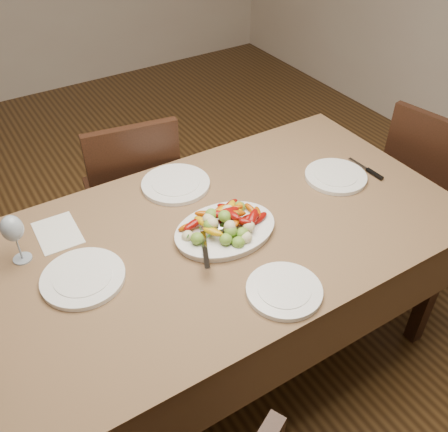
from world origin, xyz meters
TOP-DOWN VIEW (x-y plane):
  - floor at (0.00, 0.00)m, footprint 6.00×6.00m
  - dining_table at (0.13, -0.24)m, footprint 1.85×1.05m
  - chair_far at (0.05, 0.53)m, footprint 0.48×0.48m
  - chair_right at (1.39, -0.27)m, footprint 0.49×0.49m
  - serving_platter at (0.11, -0.27)m, footprint 0.39×0.29m
  - roasted_vegetables at (0.11, -0.27)m, footprint 0.32×0.21m
  - serving_spoon at (0.05, -0.31)m, footprint 0.28×0.18m
  - plate_left at (-0.42, -0.22)m, footprint 0.28×0.28m
  - plate_right at (0.71, -0.22)m, footprint 0.26×0.26m
  - plate_far at (0.10, 0.10)m, footprint 0.29×0.29m
  - plate_near at (0.12, -0.62)m, footprint 0.25×0.25m
  - wine_glass at (-0.57, -0.00)m, footprint 0.08×0.08m
  - menu_card at (-0.42, 0.07)m, footprint 0.16×0.21m
  - table_knife at (0.87, -0.25)m, footprint 0.02×0.20m

SIDE VIEW (x-z plane):
  - floor at x=0.00m, z-range 0.00..0.00m
  - dining_table at x=0.13m, z-range 0.00..0.76m
  - chair_far at x=0.05m, z-range 0.00..0.95m
  - chair_right at x=1.39m, z-range 0.00..0.95m
  - menu_card at x=-0.42m, z-range 0.76..0.76m
  - table_knife at x=0.87m, z-range 0.76..0.77m
  - plate_left at x=-0.42m, z-range 0.76..0.78m
  - plate_right at x=0.71m, z-range 0.76..0.78m
  - plate_far at x=0.10m, z-range 0.76..0.78m
  - plate_near at x=0.12m, z-range 0.76..0.78m
  - serving_platter at x=0.11m, z-range 0.76..0.78m
  - serving_spoon at x=0.05m, z-range 0.79..0.82m
  - roasted_vegetables at x=0.11m, z-range 0.78..0.87m
  - wine_glass at x=-0.57m, z-range 0.76..0.96m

